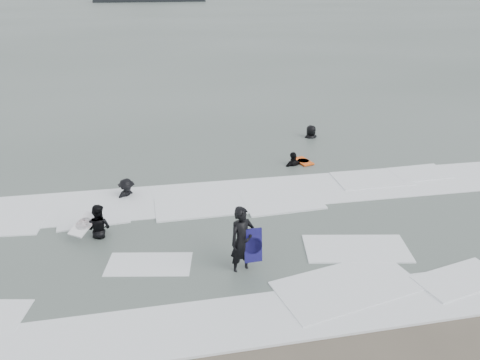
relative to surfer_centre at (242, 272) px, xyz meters
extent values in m
plane|color=brown|center=(0.60, -1.37, 0.00)|extent=(320.00, 320.00, 0.00)
plane|color=#47544C|center=(0.60, 78.63, 0.06)|extent=(320.00, 320.00, 0.00)
imported|color=black|center=(0.00, 0.00, 0.00)|extent=(0.84, 0.70, 1.98)
imported|color=black|center=(-3.97, 2.59, 0.00)|extent=(1.00, 0.93, 1.65)
imported|color=black|center=(-3.25, 5.21, 0.00)|extent=(1.18, 1.11, 1.60)
imported|color=black|center=(3.51, 7.07, 0.00)|extent=(1.12, 0.73, 1.78)
imported|color=black|center=(5.35, 10.37, 0.00)|extent=(0.94, 0.66, 1.82)
cube|color=white|center=(0.60, -1.97, 0.03)|extent=(30.03, 2.32, 0.07)
cube|color=white|center=(0.60, 4.63, 0.04)|extent=(30.00, 2.60, 0.09)
camera|label=1|loc=(-1.96, -10.44, 7.46)|focal=35.00mm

